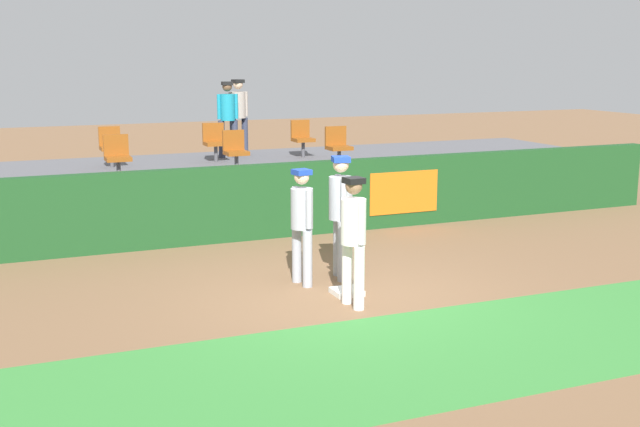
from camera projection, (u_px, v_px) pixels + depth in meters
The scene contains 16 objects.
ground_plane at pixel (344, 293), 11.47m from camera, with size 60.00×60.00×0.00m, color brown.
grass_foreground_strip at pixel (434, 352), 9.19m from camera, with size 18.00×2.80×0.01m, color #388438.
first_base at pixel (347, 292), 11.42m from camera, with size 0.40×0.40×0.08m, color white.
player_fielder_home at pixel (353, 233), 10.70m from camera, with size 0.37×0.57×1.78m.
player_runner_visitor at pixel (341, 208), 12.04m from camera, with size 0.43×0.52×1.89m.
player_coach_visitor at pixel (302, 218), 11.73m from camera, with size 0.38×0.48×1.74m.
field_wall at pixel (261, 202), 14.76m from camera, with size 18.00×0.26×1.39m.
bleacher_platform at pixel (223, 189), 17.12m from camera, with size 18.00×4.80×1.05m, color #59595E.
seat_front_center at pixel (235, 149), 15.89m from camera, with size 0.44×0.44×0.84m.
seat_back_right at pixel (302, 136), 18.32m from camera, with size 0.45×0.44×0.84m.
seat_back_left at pixel (111, 144), 16.69m from camera, with size 0.44×0.44×0.84m.
seat_back_center at pixel (215, 140), 17.54m from camera, with size 0.48×0.44×0.84m.
seat_front_right at pixel (338, 144), 16.73m from camera, with size 0.47×0.44×0.84m.
seat_front_left at pixel (117, 154), 15.02m from camera, with size 0.47×0.44×0.84m.
spectator_hooded at pixel (228, 114), 18.10m from camera, with size 0.48×0.35×1.72m.
spectator_capped at pixel (239, 111), 18.59m from camera, with size 0.48×0.39×1.76m.
Camera 1 is at (-4.56, -10.03, 3.39)m, focal length 44.69 mm.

